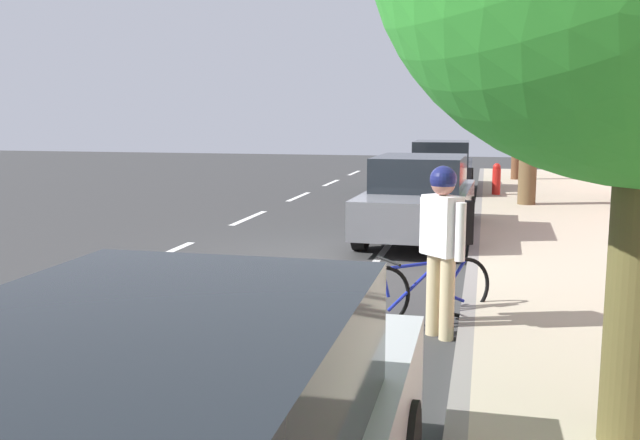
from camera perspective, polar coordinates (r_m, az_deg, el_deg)
ground at (r=10.88m, az=1.46°, el=-3.30°), size 58.06×58.06×0.00m
sidewalk at (r=10.84m, az=24.45°, el=-3.71°), size 4.33×36.29×0.15m
curb_edge at (r=10.64m, az=12.49°, el=-3.36°), size 0.16×36.29×0.15m
lane_stripe_centre at (r=11.57m, az=-12.74°, el=-2.77°), size 0.14×35.80×0.01m
lane_stripe_bike_edge at (r=10.77m, az=4.62°, el=-3.43°), size 0.12×36.29×0.01m
parked_sedan_grey_second at (r=12.76m, az=8.19°, el=1.79°), size 1.93×4.45×1.52m
parked_sedan_black_mid at (r=20.51m, az=9.95°, el=4.28°), size 1.90×4.43×1.52m
bicycle_at_curb at (r=7.62m, az=8.60°, el=-5.73°), size 1.40×1.08×0.74m
cyclist_with_backpack at (r=7.04m, az=10.18°, el=-1.09°), size 0.55×0.54×1.75m
street_tree_far_end at (r=17.23m, az=17.17°, el=14.10°), size 3.50×3.50×5.47m
street_tree_corner at (r=23.93m, az=16.05°, el=10.27°), size 2.21×2.21×3.83m
fire_hydrant at (r=19.14m, az=14.32°, el=3.32°), size 0.22×0.22×0.84m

